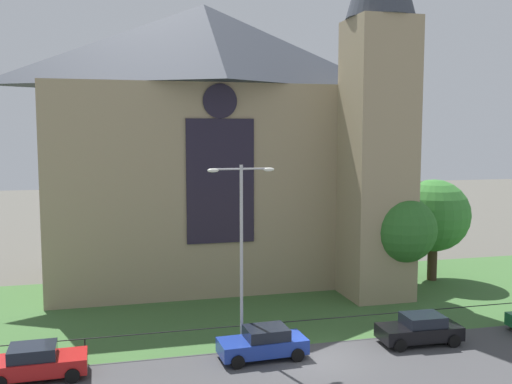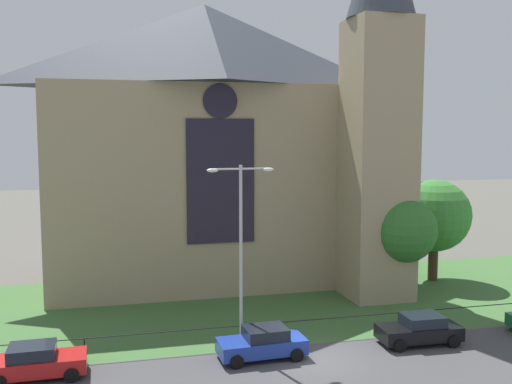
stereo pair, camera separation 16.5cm
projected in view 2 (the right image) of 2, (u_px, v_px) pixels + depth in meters
The scene contains 11 objects.
ground at pixel (264, 301), 37.64m from camera, with size 160.00×160.00×0.00m, color #56544C.
road_asphalt at pixel (332, 376), 26.06m from camera, with size 120.00×8.00×0.01m, color #424244.
grass_verge at pixel (272, 310), 35.71m from camera, with size 120.00×20.00×0.01m, color #3D6633.
church_building at pixel (217, 140), 42.60m from camera, with size 23.20×16.20×26.00m.
iron_railing at pixel (253, 327), 29.68m from camera, with size 33.10×0.07×1.13m.
tree_right_far at pixel (434, 216), 42.49m from camera, with size 5.26×5.26×7.43m.
tree_right_near at pixel (403, 230), 37.47m from camera, with size 4.30×4.30×6.75m.
streetlamp_near at pixel (241, 235), 28.93m from camera, with size 3.37×0.26×9.26m.
parked_car_red at pixel (36, 362), 25.81m from camera, with size 4.23×2.08×1.51m.
parked_car_blue at pixel (263, 343), 28.10m from camera, with size 4.28×2.18×1.51m.
parked_car_black at pixel (420, 329), 30.02m from camera, with size 4.26×2.15×1.51m.
Camera 2 is at (-9.39, -25.49, 10.88)m, focal length 40.99 mm.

